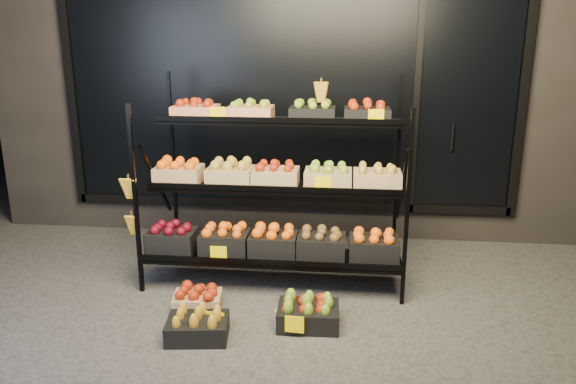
# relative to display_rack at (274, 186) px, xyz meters

# --- Properties ---
(ground) EXTENTS (24.00, 24.00, 0.00)m
(ground) POSITION_rel_display_rack_xyz_m (0.01, -0.60, -0.79)
(ground) COLOR #514F4C
(ground) RESTS_ON ground
(building) EXTENTS (6.00, 2.08, 3.50)m
(building) POSITION_rel_display_rack_xyz_m (0.01, 1.99, 0.96)
(building) COLOR #2D2826
(building) RESTS_ON ground
(display_rack) EXTENTS (2.18, 1.02, 1.72)m
(display_rack) POSITION_rel_display_rack_xyz_m (0.00, 0.00, 0.00)
(display_rack) COLOR black
(display_rack) RESTS_ON ground
(tag_floor_a) EXTENTS (0.13, 0.01, 0.12)m
(tag_floor_a) POSITION_rel_display_rack_xyz_m (-0.28, -1.00, -0.73)
(tag_floor_a) COLOR #FFDF00
(tag_floor_a) RESTS_ON ground
(tag_floor_b) EXTENTS (0.13, 0.01, 0.12)m
(tag_floor_b) POSITION_rel_display_rack_xyz_m (0.26, -1.00, -0.73)
(tag_floor_b) COLOR #FFDF00
(tag_floor_b) RESTS_ON ground
(floor_crate_left) EXTENTS (0.38, 0.30, 0.18)m
(floor_crate_left) POSITION_rel_display_rack_xyz_m (-0.49, -0.68, -0.70)
(floor_crate_left) COLOR tan
(floor_crate_left) RESTS_ON ground
(floor_crate_midleft) EXTENTS (0.44, 0.35, 0.20)m
(floor_crate_midleft) POSITION_rel_display_rack_xyz_m (-0.39, -1.07, -0.69)
(floor_crate_midleft) COLOR black
(floor_crate_midleft) RESTS_ON ground
(floor_crate_midright) EXTENTS (0.42, 0.35, 0.19)m
(floor_crate_midright) POSITION_rel_display_rack_xyz_m (0.32, -0.79, -0.70)
(floor_crate_midright) COLOR tan
(floor_crate_midright) RESTS_ON ground
(floor_crate_right) EXTENTS (0.44, 0.33, 0.21)m
(floor_crate_right) POSITION_rel_display_rack_xyz_m (0.34, -0.82, -0.69)
(floor_crate_right) COLOR black
(floor_crate_right) RESTS_ON ground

